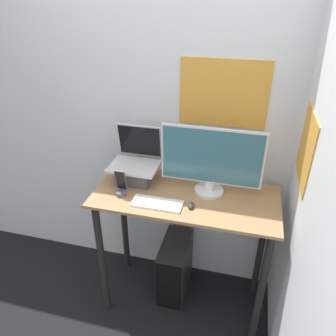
{
  "coord_description": "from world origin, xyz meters",
  "views": [
    {
      "loc": [
        0.32,
        -1.41,
        2.13
      ],
      "look_at": [
        -0.11,
        0.27,
        1.14
      ],
      "focal_mm": 35.0,
      "sensor_mm": 36.0,
      "label": 1
    }
  ],
  "objects_px": {
    "mouse": "(191,205)",
    "laptop": "(135,168)",
    "computer_tower": "(175,267)",
    "monitor": "(211,162)",
    "keyboard": "(157,203)",
    "cell_phone": "(121,187)"
  },
  "relations": [
    {
      "from": "monitor",
      "to": "laptop",
      "type": "bearing_deg",
      "value": 177.92
    },
    {
      "from": "keyboard",
      "to": "mouse",
      "type": "distance_m",
      "value": 0.21
    },
    {
      "from": "keyboard",
      "to": "computer_tower",
      "type": "bearing_deg",
      "value": 73.52
    },
    {
      "from": "monitor",
      "to": "mouse",
      "type": "distance_m",
      "value": 0.29
    },
    {
      "from": "laptop",
      "to": "computer_tower",
      "type": "height_order",
      "value": "laptop"
    },
    {
      "from": "monitor",
      "to": "mouse",
      "type": "bearing_deg",
      "value": -111.74
    },
    {
      "from": "mouse",
      "to": "cell_phone",
      "type": "distance_m",
      "value": 0.45
    },
    {
      "from": "keyboard",
      "to": "cell_phone",
      "type": "relative_size",
      "value": 1.74
    },
    {
      "from": "laptop",
      "to": "mouse",
      "type": "height_order",
      "value": "laptop"
    },
    {
      "from": "computer_tower",
      "to": "laptop",
      "type": "bearing_deg",
      "value": 176.88
    },
    {
      "from": "mouse",
      "to": "laptop",
      "type": "bearing_deg",
      "value": 153.01
    },
    {
      "from": "computer_tower",
      "to": "cell_phone",
      "type": "bearing_deg",
      "value": -150.47
    },
    {
      "from": "laptop",
      "to": "keyboard",
      "type": "bearing_deg",
      "value": -47.36
    },
    {
      "from": "cell_phone",
      "to": "computer_tower",
      "type": "xyz_separation_m",
      "value": [
        0.31,
        0.18,
        -0.79
      ]
    },
    {
      "from": "laptop",
      "to": "mouse",
      "type": "relative_size",
      "value": 5.85
    },
    {
      "from": "mouse",
      "to": "monitor",
      "type": "bearing_deg",
      "value": 68.26
    },
    {
      "from": "computer_tower",
      "to": "keyboard",
      "type": "bearing_deg",
      "value": -106.48
    },
    {
      "from": "laptop",
      "to": "monitor",
      "type": "height_order",
      "value": "monitor"
    },
    {
      "from": "cell_phone",
      "to": "computer_tower",
      "type": "distance_m",
      "value": 0.87
    },
    {
      "from": "laptop",
      "to": "computer_tower",
      "type": "distance_m",
      "value": 0.88
    },
    {
      "from": "monitor",
      "to": "keyboard",
      "type": "height_order",
      "value": "monitor"
    },
    {
      "from": "mouse",
      "to": "computer_tower",
      "type": "relative_size",
      "value": 0.13
    }
  ]
}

